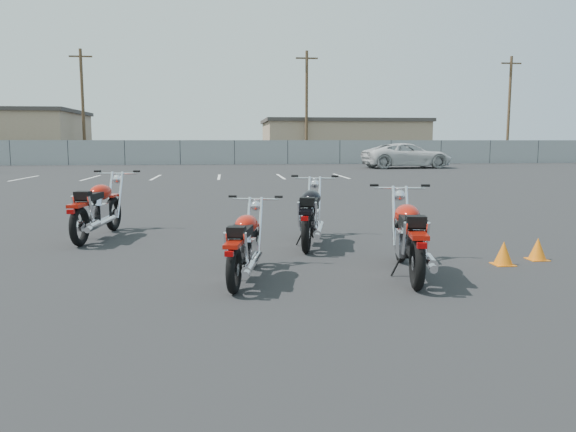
{
  "coord_description": "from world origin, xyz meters",
  "views": [
    {
      "loc": [
        -0.68,
        -7.29,
        1.71
      ],
      "look_at": [
        0.2,
        0.6,
        0.65
      ],
      "focal_mm": 35.0,
      "sensor_mm": 36.0,
      "label": 1
    }
  ],
  "objects": [
    {
      "name": "training_cone_far",
      "position": [
        3.15,
        -0.0,
        0.16
      ],
      "size": [
        0.28,
        0.28,
        0.33
      ],
      "color": "orange",
      "rests_on": "ground"
    },
    {
      "name": "motorcycle_rear_red",
      "position": [
        1.65,
        -0.44,
        0.5
      ],
      "size": [
        0.91,
        2.23,
        1.09
      ],
      "color": "black",
      "rests_on": "ground"
    },
    {
      "name": "ground",
      "position": [
        0.0,
        0.0,
        0.0
      ],
      "size": [
        120.0,
        120.0,
        0.0
      ],
      "primitive_type": "plane",
      "color": "black",
      "rests_on": "ground"
    },
    {
      "name": "training_cone_near",
      "position": [
        3.81,
        0.26,
        0.16
      ],
      "size": [
        0.27,
        0.27,
        0.32
      ],
      "color": "orange",
      "rests_on": "ground"
    },
    {
      "name": "motorcycle_front_red",
      "position": [
        -2.94,
        2.87,
        0.52
      ],
      "size": [
        0.91,
        2.35,
        1.15
      ],
      "color": "black",
      "rests_on": "ground"
    },
    {
      "name": "utility_pole_d",
      "position": [
        24.0,
        40.0,
        4.69
      ],
      "size": [
        1.8,
        0.24,
        9.0
      ],
      "color": "#43301F",
      "rests_on": "ground"
    },
    {
      "name": "utility_pole_b",
      "position": [
        -12.0,
        40.0,
        4.69
      ],
      "size": [
        1.8,
        0.24,
        9.0
      ],
      "color": "#43301F",
      "rests_on": "ground"
    },
    {
      "name": "utility_pole_c",
      "position": [
        6.0,
        39.0,
        4.69
      ],
      "size": [
        1.8,
        0.24,
        9.0
      ],
      "color": "#43301F",
      "rests_on": "ground"
    },
    {
      "name": "white_van",
      "position": [
        10.98,
        28.0,
        1.26
      ],
      "size": [
        3.14,
        6.8,
        2.51
      ],
      "primitive_type": "imported",
      "rotation": [
        0.0,
        0.0,
        1.65
      ],
      "color": "silver",
      "rests_on": "ground"
    },
    {
      "name": "parking_line_stripes",
      "position": [
        -2.5,
        20.0,
        0.0
      ],
      "size": [
        15.12,
        4.0,
        0.01
      ],
      "color": "silver",
      "rests_on": "ground"
    },
    {
      "name": "motorcycle_second_black",
      "position": [
        0.72,
        1.84,
        0.5
      ],
      "size": [
        0.98,
        2.23,
        1.1
      ],
      "color": "black",
      "rests_on": "ground"
    },
    {
      "name": "motorcycle_third_red",
      "position": [
        -0.45,
        -0.44,
        0.44
      ],
      "size": [
        0.83,
        1.96,
        0.96
      ],
      "color": "black",
      "rests_on": "ground"
    },
    {
      "name": "chainlink_fence",
      "position": [
        -0.0,
        35.0,
        0.9
      ],
      "size": [
        80.06,
        0.06,
        1.8
      ],
      "color": "gray",
      "rests_on": "ground"
    },
    {
      "name": "tan_building_east",
      "position": [
        10.0,
        44.0,
        1.86
      ],
      "size": [
        14.4,
        9.4,
        3.7
      ],
      "color": "#987F62",
      "rests_on": "ground"
    }
  ]
}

